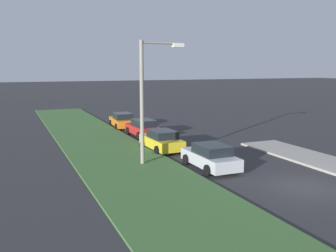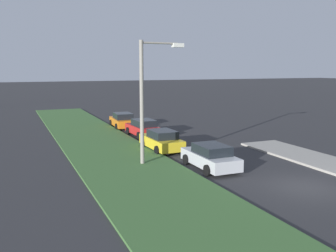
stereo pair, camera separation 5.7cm
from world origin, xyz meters
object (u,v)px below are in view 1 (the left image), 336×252
parked_car_yellow (162,140)px  streetlight (147,93)px  parked_car_silver (211,157)px  parked_car_orange (123,120)px  parked_car_red (143,128)px

parked_car_yellow → streetlight: (-3.47, 2.33, 3.67)m
parked_car_silver → parked_car_orange: bearing=1.6°
parked_car_orange → streetlight: (-14.46, 2.63, 3.67)m
parked_car_yellow → parked_car_orange: 11.00m
parked_car_red → streetlight: bearing=159.8°
parked_car_yellow → parked_car_orange: bearing=-3.2°
streetlight → parked_car_silver: bearing=-127.2°
parked_car_red → parked_car_orange: 5.23m
parked_car_orange → parked_car_red: bearing=-173.3°
parked_car_red → parked_car_orange: size_ratio=1.00×
parked_car_red → parked_car_orange: same height
parked_car_silver → streetlight: size_ratio=0.57×
parked_car_silver → streetlight: 5.33m
parked_car_red → parked_car_yellow: bearing=171.4°
parked_car_yellow → streetlight: bearing=144.4°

